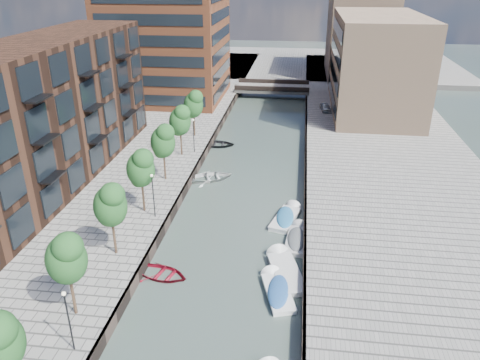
% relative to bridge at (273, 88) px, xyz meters
% --- Properties ---
extents(water, '(300.00, 300.00, 0.00)m').
position_rel_bridge_xyz_m(water, '(0.00, -32.00, -1.39)').
color(water, '#38473F').
rests_on(water, ground).
extents(quay_right, '(20.00, 140.00, 1.00)m').
position_rel_bridge_xyz_m(quay_right, '(16.00, -32.00, -0.89)').
color(quay_right, gray).
rests_on(quay_right, ground).
extents(quay_wall_left, '(0.25, 140.00, 1.00)m').
position_rel_bridge_xyz_m(quay_wall_left, '(-6.10, -32.00, -0.89)').
color(quay_wall_left, '#332823').
rests_on(quay_wall_left, ground).
extents(quay_wall_right, '(0.25, 140.00, 1.00)m').
position_rel_bridge_xyz_m(quay_wall_right, '(6.10, -32.00, -0.89)').
color(quay_wall_right, '#332823').
rests_on(quay_wall_right, ground).
extents(far_closure, '(80.00, 40.00, 1.00)m').
position_rel_bridge_xyz_m(far_closure, '(0.00, 28.00, -0.89)').
color(far_closure, gray).
rests_on(far_closure, ground).
extents(apartment_block, '(8.00, 38.00, 14.00)m').
position_rel_bridge_xyz_m(apartment_block, '(-20.00, -42.00, 6.61)').
color(apartment_block, black).
rests_on(apartment_block, quay_left).
extents(tower, '(18.00, 18.00, 30.00)m').
position_rel_bridge_xyz_m(tower, '(-17.00, -7.00, 14.61)').
color(tower, brown).
rests_on(tower, quay_left).
extents(tan_block_near, '(12.00, 25.00, 14.00)m').
position_rel_bridge_xyz_m(tan_block_near, '(16.00, -10.00, 6.61)').
color(tan_block_near, tan).
rests_on(tan_block_near, quay_right).
extents(tan_block_far, '(12.00, 20.00, 16.00)m').
position_rel_bridge_xyz_m(tan_block_far, '(16.00, 16.00, 7.61)').
color(tan_block_far, tan).
rests_on(tan_block_far, quay_right).
extents(bridge, '(13.00, 6.00, 1.30)m').
position_rel_bridge_xyz_m(bridge, '(0.00, 0.00, 0.00)').
color(bridge, gray).
rests_on(bridge, ground).
extents(tree_1, '(2.50, 2.50, 5.95)m').
position_rel_bridge_xyz_m(tree_1, '(-8.50, -61.00, 3.92)').
color(tree_1, '#382619').
rests_on(tree_1, quay_left).
extents(tree_2, '(2.50, 2.50, 5.95)m').
position_rel_bridge_xyz_m(tree_2, '(-8.50, -54.00, 3.92)').
color(tree_2, '#382619').
rests_on(tree_2, quay_left).
extents(tree_3, '(2.50, 2.50, 5.95)m').
position_rel_bridge_xyz_m(tree_3, '(-8.50, -47.00, 3.92)').
color(tree_3, '#382619').
rests_on(tree_3, quay_left).
extents(tree_4, '(2.50, 2.50, 5.95)m').
position_rel_bridge_xyz_m(tree_4, '(-8.50, -40.00, 3.92)').
color(tree_4, '#382619').
rests_on(tree_4, quay_left).
extents(tree_5, '(2.50, 2.50, 5.95)m').
position_rel_bridge_xyz_m(tree_5, '(-8.50, -33.00, 3.92)').
color(tree_5, '#382619').
rests_on(tree_5, quay_left).
extents(tree_6, '(2.50, 2.50, 5.95)m').
position_rel_bridge_xyz_m(tree_6, '(-8.50, -26.00, 3.92)').
color(tree_6, '#382619').
rests_on(tree_6, quay_left).
extents(lamp_0, '(0.24, 0.24, 4.12)m').
position_rel_bridge_xyz_m(lamp_0, '(-7.20, -64.00, 2.12)').
color(lamp_0, black).
rests_on(lamp_0, quay_left).
extents(lamp_1, '(0.24, 0.24, 4.12)m').
position_rel_bridge_xyz_m(lamp_1, '(-7.20, -48.00, 2.12)').
color(lamp_1, black).
rests_on(lamp_1, quay_left).
extents(lamp_2, '(0.24, 0.24, 4.12)m').
position_rel_bridge_xyz_m(lamp_2, '(-7.20, -32.00, 2.12)').
color(lamp_2, black).
rests_on(lamp_2, quay_left).
extents(sloop_2, '(4.73, 3.88, 0.85)m').
position_rel_bridge_xyz_m(sloop_2, '(-4.55, -55.15, -1.39)').
color(sloop_2, maroon).
rests_on(sloop_2, ground).
extents(sloop_3, '(5.89, 5.21, 1.01)m').
position_rel_bridge_xyz_m(sloop_3, '(-4.23, -37.40, -1.39)').
color(sloop_3, silver).
rests_on(sloop_3, ground).
extents(sloop_4, '(4.82, 3.54, 0.97)m').
position_rel_bridge_xyz_m(sloop_4, '(-5.40, -26.92, -1.39)').
color(sloop_4, black).
rests_on(sloop_4, ground).
extents(motorboat_0, '(2.85, 4.98, 1.57)m').
position_rel_bridge_xyz_m(motorboat_0, '(4.14, -55.92, -1.20)').
color(motorboat_0, white).
rests_on(motorboat_0, ground).
extents(motorboat_2, '(3.45, 5.89, 1.86)m').
position_rel_bridge_xyz_m(motorboat_2, '(4.56, -53.28, -1.28)').
color(motorboat_2, silver).
rests_on(motorboat_2, ground).
extents(motorboat_3, '(2.93, 5.26, 1.66)m').
position_rel_bridge_xyz_m(motorboat_3, '(4.41, -45.12, -1.19)').
color(motorboat_3, white).
rests_on(motorboat_3, ground).
extents(motorboat_4, '(2.06, 4.90, 1.59)m').
position_rel_bridge_xyz_m(motorboat_4, '(5.44, -48.74, -1.20)').
color(motorboat_4, '#BDBCBA').
rests_on(motorboat_4, ground).
extents(car, '(1.87, 3.58, 1.16)m').
position_rel_bridge_xyz_m(car, '(8.95, -12.08, 0.19)').
color(car, '#AEB1B3').
rests_on(car, quay_right).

